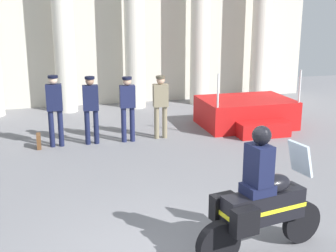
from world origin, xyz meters
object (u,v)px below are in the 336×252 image
Objects in this scene: officer_in_row_0 at (55,105)px; officer_in_row_3 at (161,102)px; reviewing_stand at (247,113)px; briefcase_on_ground at (39,141)px; officer_in_row_1 at (91,105)px; officer_in_row_2 at (128,104)px; motorcycle_with_rider at (260,203)px.

officer_in_row_0 is 1.08× the size of officer_in_row_3.
briefcase_on_ground is at bearing -174.66° from reviewing_stand.
officer_in_row_1 is 1.55m from briefcase_on_ground.
officer_in_row_3 is (0.88, 0.08, -0.02)m from officer_in_row_2.
motorcycle_with_rider reaches higher than officer_in_row_3.
briefcase_on_ground is (-2.98, 5.89, -0.61)m from motorcycle_with_rider.
officer_in_row_1 is at bearing 0.78° from briefcase_on_ground.
motorcycle_with_rider is 6.63m from briefcase_on_ground.
motorcycle_with_rider is (2.55, -5.93, -0.26)m from officer_in_row_0.
officer_in_row_0 is 0.87m from officer_in_row_1.
officer_in_row_1 is 1.80m from officer_in_row_3.
reviewing_stand is 7.07× the size of briefcase_on_ground.
motorcycle_with_rider is (-2.78, -6.43, 0.41)m from reviewing_stand.
motorcycle_with_rider reaches higher than briefcase_on_ground.
reviewing_stand reaches higher than officer_in_row_3.
officer_in_row_3 is 5.95m from motorcycle_with_rider.
officer_in_row_0 is at bearing -174.58° from reviewing_stand.
motorcycle_with_rider reaches higher than reviewing_stand.
motorcycle_with_rider is at bearing -63.17° from briefcase_on_ground.
officer_in_row_3 is 4.58× the size of briefcase_on_ground.
officer_in_row_0 is 0.86× the size of motorcycle_with_rider.
officer_in_row_0 is at bearing 4.43° from briefcase_on_ground.
briefcase_on_ground is at bearing 105.95° from motorcycle_with_rider.
officer_in_row_2 reaches higher than officer_in_row_3.
officer_in_row_2 is at bearing -179.30° from officer_in_row_1.
motorcycle_with_rider reaches higher than officer_in_row_1.
officer_in_row_0 is at bearing 102.38° from motorcycle_with_rider.
reviewing_stand is at bearing -170.07° from officer_in_row_1.
officer_in_row_2 is 5.92m from motorcycle_with_rider.
motorcycle_with_rider is (0.76, -5.87, -0.20)m from officer_in_row_2.
officer_in_row_1 is 4.76× the size of briefcase_on_ground.
officer_in_row_0 is 4.93× the size of briefcase_on_ground.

